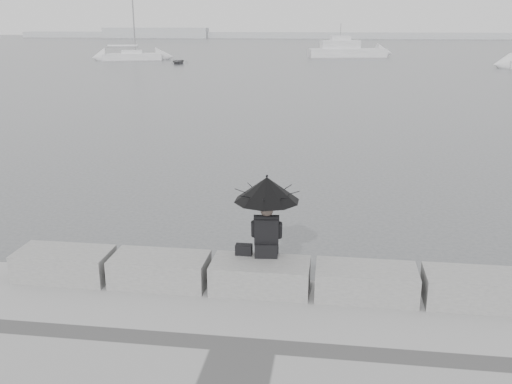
# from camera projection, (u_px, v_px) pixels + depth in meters

# --- Properties ---
(ground) EXTENTS (360.00, 360.00, 0.00)m
(ground) POSITION_uv_depth(u_px,v_px,m) (264.00, 304.00, 9.97)
(ground) COLOR #424446
(ground) RESTS_ON ground
(stone_block_far_left) EXTENTS (1.60, 0.80, 0.50)m
(stone_block_far_left) POSITION_uv_depth(u_px,v_px,m) (64.00, 264.00, 9.78)
(stone_block_far_left) COLOR slate
(stone_block_far_left) RESTS_ON promenade
(stone_block_left) EXTENTS (1.60, 0.80, 0.50)m
(stone_block_left) POSITION_uv_depth(u_px,v_px,m) (160.00, 270.00, 9.56)
(stone_block_left) COLOR slate
(stone_block_left) RESTS_ON promenade
(stone_block_centre) EXTENTS (1.60, 0.80, 0.50)m
(stone_block_centre) POSITION_uv_depth(u_px,v_px,m) (260.00, 276.00, 9.33)
(stone_block_centre) COLOR slate
(stone_block_centre) RESTS_ON promenade
(stone_block_right) EXTENTS (1.60, 0.80, 0.50)m
(stone_block_right) POSITION_uv_depth(u_px,v_px,m) (366.00, 282.00, 9.11)
(stone_block_right) COLOR slate
(stone_block_right) RESTS_ON promenade
(stone_block_far_right) EXTENTS (1.60, 0.80, 0.50)m
(stone_block_far_right) POSITION_uv_depth(u_px,v_px,m) (476.00, 289.00, 8.88)
(stone_block_far_right) COLOR slate
(stone_block_far_right) RESTS_ON promenade
(seated_person) EXTENTS (1.08, 1.08, 1.39)m
(seated_person) POSITION_uv_depth(u_px,v_px,m) (267.00, 199.00, 9.26)
(seated_person) COLOR black
(seated_person) RESTS_ON stone_block_centre
(bag) EXTENTS (0.28, 0.16, 0.18)m
(bag) POSITION_uv_depth(u_px,v_px,m) (244.00, 250.00, 9.54)
(bag) COLOR black
(bag) RESTS_ON stone_block_centre
(distant_landmass) EXTENTS (180.00, 8.00, 2.80)m
(distant_landmass) POSITION_uv_depth(u_px,v_px,m) (305.00, 35.00, 157.30)
(distant_landmass) COLOR #ACAFB2
(distant_landmass) RESTS_ON ground
(sailboat_left) EXTENTS (7.59, 4.66, 12.90)m
(sailboat_left) POSITION_uv_depth(u_px,v_px,m) (132.00, 56.00, 71.26)
(sailboat_left) COLOR white
(sailboat_left) RESTS_ON ground
(motor_cruiser) EXTENTS (10.63, 4.84, 4.50)m
(motor_cruiser) POSITION_uv_depth(u_px,v_px,m) (347.00, 50.00, 76.84)
(motor_cruiser) COLOR white
(motor_cruiser) RESTS_ON ground
(dinghy) EXTENTS (3.03, 1.50, 0.50)m
(dinghy) POSITION_uv_depth(u_px,v_px,m) (178.00, 62.00, 65.10)
(dinghy) COLOR slate
(dinghy) RESTS_ON ground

